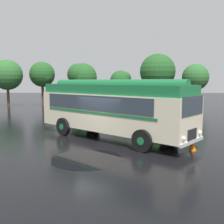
{
  "coord_description": "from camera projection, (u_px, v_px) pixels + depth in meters",
  "views": [
    {
      "loc": [
        1.11,
        -14.38,
        3.42
      ],
      "look_at": [
        0.73,
        2.44,
        1.4
      ],
      "focal_mm": 42.0,
      "sensor_mm": 36.0,
      "label": 1
    }
  ],
  "objects": [
    {
      "name": "car_near_left",
      "position": [
        90.0,
        105.0,
        28.36
      ],
      "size": [
        2.36,
        4.38,
        1.66
      ],
      "color": "#144C28",
      "rests_on": "ground"
    },
    {
      "name": "puddle_patch",
      "position": [
        87.0,
        159.0,
        11.49
      ],
      "size": [
        3.17,
        3.17,
        0.01
      ],
      "primitive_type": "cylinder",
      "color": "black",
      "rests_on": "ground"
    },
    {
      "name": "tree_far_right",
      "position": [
        158.0,
        71.0,
        35.16
      ],
      "size": [
        4.73,
        4.73,
        7.01
      ],
      "color": "#4C3823",
      "rests_on": "ground"
    },
    {
      "name": "tree_extra_right",
      "position": [
        196.0,
        78.0,
        33.53
      ],
      "size": [
        3.38,
        3.38,
        5.56
      ],
      "color": "#4C3823",
      "rests_on": "ground"
    },
    {
      "name": "tree_right_of_centre",
      "position": [
        121.0,
        80.0,
        35.45
      ],
      "size": [
        2.85,
        2.81,
        4.8
      ],
      "color": "#4C3823",
      "rests_on": "ground"
    },
    {
      "name": "tree_centre",
      "position": [
        82.0,
        76.0,
        34.9
      ],
      "size": [
        3.9,
        3.71,
        5.73
      ],
      "color": "#4C3823",
      "rests_on": "ground"
    },
    {
      "name": "car_mid_left",
      "position": [
        114.0,
        105.0,
        28.35
      ],
      "size": [
        2.32,
        4.37,
        1.66
      ],
      "color": "silver",
      "rests_on": "ground"
    },
    {
      "name": "traffic_cone",
      "position": [
        193.0,
        145.0,
        12.85
      ],
      "size": [
        0.36,
        0.36,
        0.55
      ],
      "primitive_type": "cone",
      "color": "orange",
      "rests_on": "ground"
    },
    {
      "name": "ground_plane",
      "position": [
        98.0,
        142.0,
        14.71
      ],
      "size": [
        120.0,
        120.0,
        0.0
      ],
      "primitive_type": "plane",
      "color": "black"
    },
    {
      "name": "tree_left_of_centre",
      "position": [
        43.0,
        75.0,
        35.1
      ],
      "size": [
        3.37,
        3.37,
        5.95
      ],
      "color": "#4C3823",
      "rests_on": "ground"
    },
    {
      "name": "vintage_bus",
      "position": [
        112.0,
        107.0,
        15.39
      ],
      "size": [
        9.31,
        8.33,
        3.49
      ],
      "color": "beige",
      "rests_on": "ground"
    },
    {
      "name": "tree_far_left",
      "position": [
        7.0,
        74.0,
        34.31
      ],
      "size": [
        3.96,
        3.96,
        6.16
      ],
      "color": "#4C3823",
      "rests_on": "ground"
    }
  ]
}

